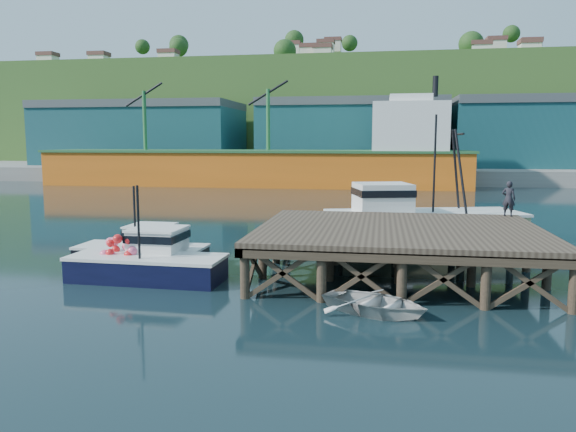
% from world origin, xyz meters
% --- Properties ---
extents(ground, '(300.00, 300.00, 0.00)m').
position_xyz_m(ground, '(0.00, 0.00, 0.00)').
color(ground, black).
rests_on(ground, ground).
extents(wharf, '(12.00, 10.00, 2.62)m').
position_xyz_m(wharf, '(5.50, -0.19, 1.94)').
color(wharf, brown).
rests_on(wharf, ground).
extents(far_quay, '(160.00, 40.00, 2.00)m').
position_xyz_m(far_quay, '(0.00, 70.00, 1.00)').
color(far_quay, gray).
rests_on(far_quay, ground).
extents(warehouse_left, '(32.00, 16.00, 9.00)m').
position_xyz_m(warehouse_left, '(-35.00, 65.00, 6.50)').
color(warehouse_left, '#194A53').
rests_on(warehouse_left, far_quay).
extents(warehouse_mid, '(28.00, 16.00, 9.00)m').
position_xyz_m(warehouse_mid, '(0.00, 65.00, 6.50)').
color(warehouse_mid, '#194A53').
rests_on(warehouse_mid, far_quay).
extents(warehouse_right, '(30.00, 16.00, 9.00)m').
position_xyz_m(warehouse_right, '(30.00, 65.00, 6.50)').
color(warehouse_right, '#194A53').
rests_on(warehouse_right, far_quay).
extents(cargo_ship, '(55.50, 10.00, 13.75)m').
position_xyz_m(cargo_ship, '(-8.46, 48.00, 3.31)').
color(cargo_ship, orange).
rests_on(cargo_ship, ground).
extents(hillside, '(220.00, 50.00, 22.00)m').
position_xyz_m(hillside, '(0.00, 100.00, 11.00)').
color(hillside, '#2D511E').
rests_on(hillside, ground).
extents(boat_navy, '(6.56, 3.55, 4.06)m').
position_xyz_m(boat_navy, '(-4.86, -2.51, 0.81)').
color(boat_navy, black).
rests_on(boat_navy, ground).
extents(boat_black, '(6.14, 5.19, 3.78)m').
position_xyz_m(boat_black, '(-6.41, 0.41, 0.69)').
color(boat_black, black).
rests_on(boat_black, ground).
extents(trawler, '(11.46, 6.57, 7.25)m').
position_xyz_m(trawler, '(6.87, 7.68, 1.49)').
color(trawler, '#CFC686').
rests_on(trawler, ground).
extents(dinghy, '(4.48, 4.00, 0.76)m').
position_xyz_m(dinghy, '(4.60, -5.80, 0.38)').
color(dinghy, silver).
rests_on(dinghy, ground).
extents(dockworker, '(0.75, 0.64, 1.74)m').
position_xyz_m(dockworker, '(10.90, 4.40, 3.00)').
color(dockworker, black).
rests_on(dockworker, wharf).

